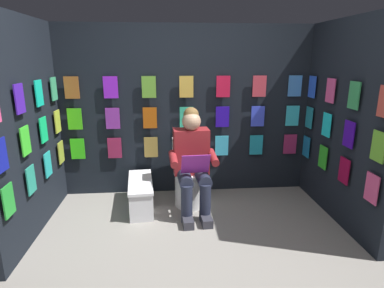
# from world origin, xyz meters

# --- Properties ---
(ground_plane) EXTENTS (30.00, 30.00, 0.00)m
(ground_plane) POSITION_xyz_m (0.00, 0.00, 0.00)
(ground_plane) COLOR gray
(display_wall_back) EXTENTS (3.22, 0.14, 2.12)m
(display_wall_back) POSITION_xyz_m (-0.00, -1.73, 1.06)
(display_wall_back) COLOR black
(display_wall_back) RESTS_ON ground
(display_wall_left) EXTENTS (0.14, 1.68, 2.12)m
(display_wall_left) POSITION_xyz_m (-1.61, -0.84, 1.06)
(display_wall_left) COLOR black
(display_wall_left) RESTS_ON ground
(display_wall_right) EXTENTS (0.14, 1.68, 2.12)m
(display_wall_right) POSITION_xyz_m (1.61, -0.84, 1.06)
(display_wall_right) COLOR black
(display_wall_right) RESTS_ON ground
(toilet) EXTENTS (0.41, 0.56, 0.77)m
(toilet) POSITION_xyz_m (-0.02, -1.32, 0.33)
(toilet) COLOR white
(toilet) RESTS_ON ground
(person_reading) EXTENTS (0.54, 0.70, 1.19)m
(person_reading) POSITION_xyz_m (-0.03, -1.10, 0.60)
(person_reading) COLOR maroon
(person_reading) RESTS_ON ground
(comic_longbox_near) EXTENTS (0.34, 0.78, 0.34)m
(comic_longbox_near) POSITION_xyz_m (0.57, -1.22, 0.17)
(comic_longbox_near) COLOR silver
(comic_longbox_near) RESTS_ON ground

